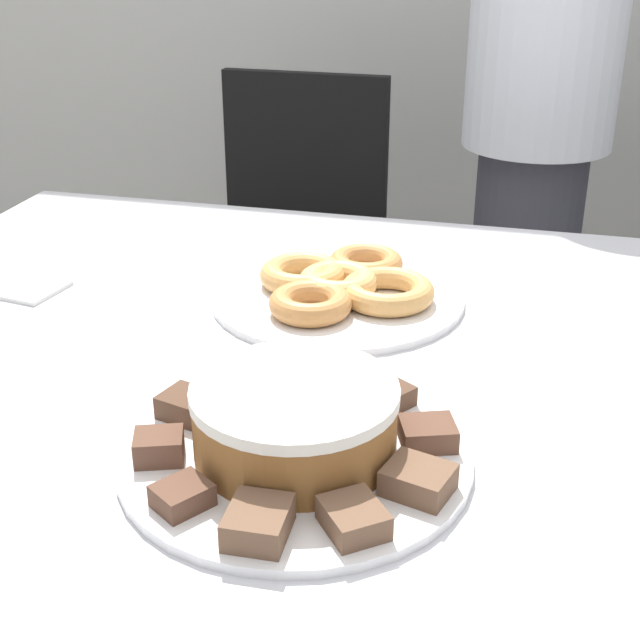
{
  "coord_description": "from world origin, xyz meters",
  "views": [
    {
      "loc": [
        0.17,
        -0.91,
        1.24
      ],
      "look_at": [
        -0.06,
        -0.02,
        0.81
      ],
      "focal_mm": 50.0,
      "sensor_mm": 36.0,
      "label": 1
    }
  ],
  "objects": [
    {
      "name": "lamington_9",
      "position": [
        0.04,
        -0.32,
        0.77
      ],
      "size": [
        0.07,
        0.07,
        0.02
      ],
      "rotation": [
        0.0,
        0.0,
        11.66
      ],
      "color": "brown",
      "rests_on": "plate_cake"
    },
    {
      "name": "office_chair_left",
      "position": [
        -0.38,
        0.95,
        0.42
      ],
      "size": [
        0.45,
        0.45,
        0.89
      ],
      "rotation": [
        0.0,
        0.0,
        -0.02
      ],
      "color": "black",
      "rests_on": "ground_plane"
    },
    {
      "name": "napkin",
      "position": [
        -0.52,
        0.1,
        0.75
      ],
      "size": [
        0.12,
        0.1,
        0.01
      ],
      "color": "white",
      "rests_on": "table"
    },
    {
      "name": "person_standing",
      "position": [
        0.15,
        0.99,
        0.83
      ],
      "size": [
        0.31,
        0.31,
        1.57
      ],
      "color": "#383842",
      "rests_on": "ground_plane"
    },
    {
      "name": "lamington_4",
      "position": [
        -0.11,
        -0.11,
        0.77
      ],
      "size": [
        0.07,
        0.07,
        0.02
      ],
      "rotation": [
        0.0,
        0.0,
        8.52
      ],
      "color": "brown",
      "rests_on": "plate_cake"
    },
    {
      "name": "plate_donuts",
      "position": [
        -0.08,
        0.17,
        0.75
      ],
      "size": [
        0.34,
        0.34,
        0.01
      ],
      "color": "white",
      "rests_on": "table"
    },
    {
      "name": "donut_4",
      "position": [
        -0.1,
        0.1,
        0.77
      ],
      "size": [
        0.11,
        0.11,
        0.03
      ],
      "color": "#C68447",
      "rests_on": "plate_donuts"
    },
    {
      "name": "lamington_6",
      "position": [
        -0.16,
        -0.26,
        0.77
      ],
      "size": [
        0.06,
        0.05,
        0.03
      ],
      "rotation": [
        0.0,
        0.0,
        9.77
      ],
      "color": "brown",
      "rests_on": "plate_cake"
    },
    {
      "name": "lamington_8",
      "position": [
        -0.03,
        -0.34,
        0.77
      ],
      "size": [
        0.05,
        0.06,
        0.03
      ],
      "rotation": [
        0.0,
        0.0,
        11.03
      ],
      "color": "brown",
      "rests_on": "plate_cake"
    },
    {
      "name": "donut_2",
      "position": [
        -0.06,
        0.26,
        0.77
      ],
      "size": [
        0.11,
        0.11,
        0.03
      ],
      "color": "#C68447",
      "rests_on": "plate_donuts"
    },
    {
      "name": "donut_3",
      "position": [
        -0.14,
        0.19,
        0.78
      ],
      "size": [
        0.12,
        0.12,
        0.03
      ],
      "color": "tan",
      "rests_on": "plate_donuts"
    },
    {
      "name": "lamington_7",
      "position": [
        -0.11,
        -0.32,
        0.77
      ],
      "size": [
        0.06,
        0.06,
        0.02
      ],
      "rotation": [
        0.0,
        0.0,
        10.4
      ],
      "color": "brown",
      "rests_on": "plate_cake"
    },
    {
      "name": "donut_0",
      "position": [
        -0.08,
        0.17,
        0.78
      ],
      "size": [
        0.11,
        0.11,
        0.03
      ],
      "color": "#E5AD66",
      "rests_on": "plate_donuts"
    },
    {
      "name": "frosted_cake",
      "position": [
        -0.03,
        -0.21,
        0.8
      ],
      "size": [
        0.2,
        0.2,
        0.07
      ],
      "color": "brown",
      "rests_on": "plate_cake"
    },
    {
      "name": "lamington_3",
      "position": [
        -0.04,
        -0.08,
        0.77
      ],
      "size": [
        0.04,
        0.05,
        0.02
      ],
      "rotation": [
        0.0,
        0.0,
        7.89
      ],
      "color": "brown",
      "rests_on": "plate_cake"
    },
    {
      "name": "lamington_2",
      "position": [
        0.04,
        -0.11,
        0.77
      ],
      "size": [
        0.06,
        0.06,
        0.02
      ],
      "rotation": [
        0.0,
        0.0,
        7.26
      ],
      "color": "#513828",
      "rests_on": "plate_cake"
    },
    {
      "name": "lamington_1",
      "position": [
        0.09,
        -0.17,
        0.77
      ],
      "size": [
        0.06,
        0.06,
        0.02
      ],
      "rotation": [
        0.0,
        0.0,
        6.63
      ],
      "color": "brown",
      "rests_on": "plate_cake"
    },
    {
      "name": "table",
      "position": [
        0.0,
        0.0,
        0.67
      ],
      "size": [
        1.48,
        1.07,
        0.75
      ],
      "color": "silver",
      "rests_on": "ground_plane"
    },
    {
      "name": "lamington_5",
      "position": [
        -0.16,
        -0.18,
        0.77
      ],
      "size": [
        0.06,
        0.06,
        0.02
      ],
      "rotation": [
        0.0,
        0.0,
        9.15
      ],
      "color": "#513828",
      "rests_on": "plate_cake"
    },
    {
      "name": "lamington_0",
      "position": [
        0.09,
        -0.25,
        0.77
      ],
      "size": [
        0.07,
        0.06,
        0.03
      ],
      "rotation": [
        0.0,
        0.0,
        6.0
      ],
      "color": "brown",
      "rests_on": "plate_cake"
    },
    {
      "name": "plate_cake",
      "position": [
        -0.03,
        -0.21,
        0.75
      ],
      "size": [
        0.34,
        0.34,
        0.01
      ],
      "color": "white",
      "rests_on": "table"
    },
    {
      "name": "donut_1",
      "position": [
        -0.01,
        0.16,
        0.77
      ],
      "size": [
        0.13,
        0.13,
        0.03
      ],
      "color": "tan",
      "rests_on": "plate_donuts"
    }
  ]
}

